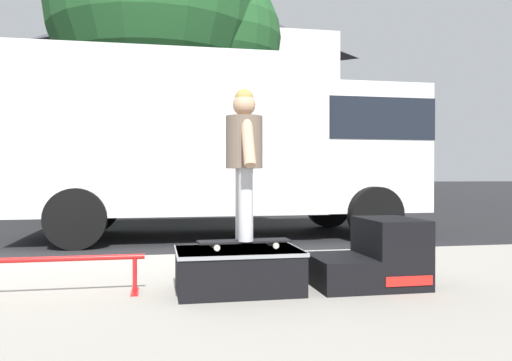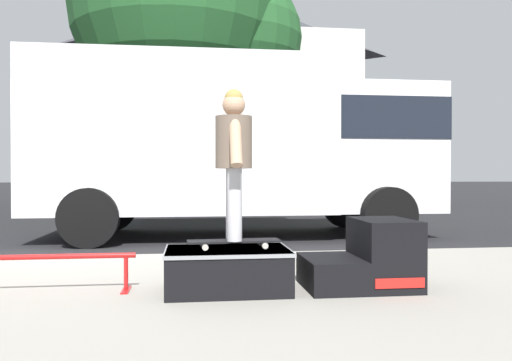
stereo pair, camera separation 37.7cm
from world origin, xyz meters
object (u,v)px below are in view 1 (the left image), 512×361
Objects in this scene: skate_box at (238,269)px; skater_kid at (244,151)px; box_truck at (225,141)px; kicker_ramp at (375,258)px; skateboard at (244,242)px; grind_rail at (53,266)px; street_tree_main at (168,16)px.

skater_kid reaches higher than skate_box.
box_truck reaches higher than skater_kid.
kicker_ramp is 1.17m from skateboard.
skate_box is 0.23m from skateboard.
kicker_ramp reaches higher than grind_rail.
skateboard is at bearing 30.58° from skate_box.
street_tree_main is (-0.35, 9.98, 5.12)m from skate_box.
box_truck is (0.54, 4.83, 1.39)m from skate_box.
skate_box reaches higher than grind_rail.
skater_kid is 4.84m from box_truck.
skater_kid is 0.18× the size of box_truck.
street_tree_main is at bearing 92.35° from skater_kid.
skater_kid is at bearing -95.73° from box_truck.
skate_box is at bearing 179.98° from kicker_ramp.
skateboard is 0.11× the size of box_truck.
box_truck is (0.48, 4.79, 0.41)m from skater_kid.
skate_box is 1.49m from grind_rail.
box_truck reaches higher than skateboard.
kicker_ramp is at bearing -1.66° from skateboard.
box_truck is (0.48, 4.79, 1.17)m from skateboard.
skate_box is 1.21m from kicker_ramp.
skateboard is 0.62× the size of skater_kid.
street_tree_main reaches higher than box_truck.
kicker_ramp reaches higher than skateboard.
skater_kid is (0.00, -0.00, 0.76)m from skateboard.
skate_box is 1.10× the size of kicker_ramp.
skater_kid is at bearing 178.34° from kicker_ramp.
skate_box is 0.72× the size of grind_rail.
skate_box is at bearing -149.42° from skater_kid.
box_truck is (-0.68, 4.83, 1.34)m from kicker_ramp.
skateboard is at bearing -3.59° from grind_rail.
box_truck is at bearing 66.76° from grind_rail.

